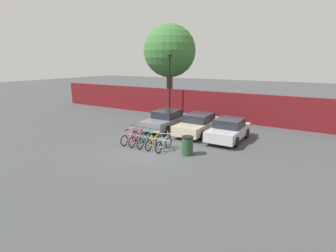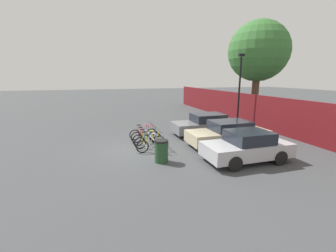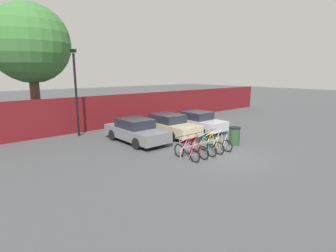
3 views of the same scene
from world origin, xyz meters
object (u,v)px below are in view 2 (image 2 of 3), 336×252
at_px(bicycle_red, 145,136).
at_px(car_grey, 207,124).
at_px(bicycle_silver, 153,145).
at_px(trash_bin, 161,151).
at_px(tree_behind_hoarding, 258,52).
at_px(bicycle_yellow, 150,141).
at_px(bicycle_teal, 147,139).
at_px(bicycle_pink, 143,133).
at_px(car_beige, 228,133).
at_px(bike_rack, 150,137).
at_px(car_silver, 247,146).
at_px(lamp_post, 239,86).

distance_m(bicycle_red, car_grey, 4.33).
distance_m(bicycle_silver, trash_bin, 1.47).
height_order(car_grey, tree_behind_hoarding, tree_behind_hoarding).
bearing_deg(bicycle_yellow, bicycle_teal, 179.10).
distance_m(bicycle_pink, car_beige, 5.04).
bearing_deg(bike_rack, bicycle_silver, -6.90).
bearing_deg(trash_bin, bicycle_yellow, -178.36).
distance_m(bicycle_yellow, bicycle_silver, 0.68).
bearing_deg(bicycle_pink, car_beige, 58.42).
bearing_deg(bicycle_yellow, bike_rack, 163.90).
bearing_deg(bicycle_pink, tree_behind_hoarding, 108.18).
height_order(bicycle_pink, car_silver, car_silver).
distance_m(bicycle_teal, car_beige, 4.53).
height_order(bike_rack, car_silver, car_silver).
distance_m(bike_rack, car_beige, 4.38).
height_order(bicycle_yellow, car_grey, car_grey).
bearing_deg(bike_rack, bicycle_red, -166.49).
distance_m(bicycle_silver, lamp_post, 9.50).
height_order(bicycle_red, car_grey, car_grey).
height_order(bicycle_silver, car_silver, car_silver).
distance_m(bicycle_red, trash_bin, 3.31).
bearing_deg(bicycle_red, lamp_post, 106.86).
relative_size(bicycle_red, lamp_post, 0.31).
xyz_separation_m(lamp_post, tree_behind_hoarding, (-1.68, 2.80, 2.78)).
xyz_separation_m(bicycle_silver, car_beige, (0.15, 4.30, 0.31)).
bearing_deg(bicycle_pink, car_grey, 89.28).
xyz_separation_m(bicycle_yellow, trash_bin, (2.14, 0.06, 0.14)).
height_order(bike_rack, bicycle_silver, bicycle_silver).
relative_size(bicycle_red, trash_bin, 1.66).
height_order(bicycle_teal, tree_behind_hoarding, tree_behind_hoarding).
bearing_deg(lamp_post, bicycle_teal, -68.50).
bearing_deg(bicycle_pink, trash_bin, 0.51).
height_order(car_beige, trash_bin, car_beige).
relative_size(car_grey, lamp_post, 0.82).
distance_m(bicycle_teal, tree_behind_hoarding, 13.02).
xyz_separation_m(car_grey, tree_behind_hoarding, (-3.64, 6.50, 5.17)).
xyz_separation_m(bicycle_teal, car_beige, (1.40, 4.30, 0.31)).
relative_size(bicycle_teal, bicycle_silver, 1.00).
relative_size(bicycle_teal, trash_bin, 1.66).
relative_size(car_beige, trash_bin, 4.39).
bearing_deg(bicycle_pink, car_silver, 37.39).
bearing_deg(car_grey, bike_rack, -73.73).
bearing_deg(car_grey, car_beige, 0.56).
height_order(bicycle_pink, bicycle_teal, same).
bearing_deg(car_grey, bicycle_silver, -60.36).
xyz_separation_m(bicycle_teal, bicycle_silver, (1.26, 0.00, 0.00)).
height_order(bicycle_pink, car_beige, car_beige).
bearing_deg(bicycle_yellow, car_silver, 49.56).
bearing_deg(bicycle_pink, bicycle_red, -0.39).
bearing_deg(bicycle_pink, bicycle_silver, -0.39).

